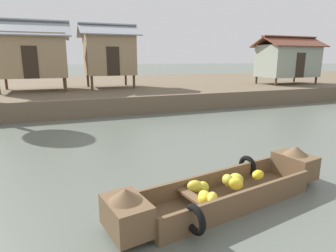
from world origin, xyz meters
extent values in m
plane|color=#596056|center=(0.00, 10.00, 0.00)|extent=(300.00, 300.00, 0.00)
cube|color=brown|center=(0.00, 24.52, 0.47)|extent=(160.00, 20.00, 0.95)
cube|color=brown|center=(-0.13, 4.65, 0.06)|extent=(3.91, 1.78, 0.12)
cube|color=brown|center=(-0.23, 5.15, 0.30)|extent=(3.72, 0.77, 0.37)
cube|color=brown|center=(-0.04, 4.14, 0.30)|extent=(3.72, 0.77, 0.37)
cube|color=brown|center=(2.02, 5.05, 0.39)|extent=(0.77, 1.03, 0.54)
cone|color=brown|center=(2.02, 5.05, 0.76)|extent=(0.65, 0.65, 0.20)
cube|color=brown|center=(-2.29, 4.24, 0.39)|extent=(0.77, 1.03, 0.54)
cone|color=brown|center=(-2.29, 4.24, 0.76)|extent=(0.65, 0.65, 0.20)
cube|color=brown|center=(-0.92, 4.50, 0.32)|extent=(0.38, 1.01, 0.05)
torus|color=black|center=(0.99, 5.50, 0.34)|extent=(0.21, 0.53, 0.52)
torus|color=black|center=(-1.26, 3.79, 0.34)|extent=(0.21, 0.53, 0.52)
ellipsoid|color=yellow|center=(-0.83, 4.30, 0.36)|extent=(0.24, 0.28, 0.21)
ellipsoid|color=yellow|center=(-0.68, 4.25, 0.38)|extent=(0.36, 0.39, 0.25)
ellipsoid|color=gold|center=(0.21, 4.80, 0.41)|extent=(0.32, 0.37, 0.23)
ellipsoid|color=yellow|center=(-0.76, 4.39, 0.37)|extent=(0.27, 0.33, 0.24)
ellipsoid|color=yellow|center=(0.07, 4.61, 0.40)|extent=(0.35, 0.34, 0.25)
ellipsoid|color=gold|center=(-0.76, 4.82, 0.39)|extent=(0.38, 0.34, 0.25)
ellipsoid|color=gold|center=(0.00, 4.81, 0.41)|extent=(0.28, 0.34, 0.25)
ellipsoid|color=yellow|center=(-0.60, 4.78, 0.36)|extent=(0.32, 0.29, 0.25)
ellipsoid|color=yellow|center=(0.86, 4.92, 0.36)|extent=(0.41, 0.36, 0.20)
cylinder|color=#4C3826|center=(-2.74, 18.31, 1.37)|extent=(0.16, 0.16, 0.84)
cylinder|color=#4C3826|center=(-6.25, 21.08, 1.37)|extent=(0.16, 0.16, 0.84)
cylinder|color=#4C3826|center=(-2.74, 21.08, 1.37)|extent=(0.16, 0.16, 0.84)
cube|color=#9E8460|center=(-4.50, 19.69, 3.06)|extent=(3.91, 3.17, 2.55)
cube|color=#2D2319|center=(-4.50, 18.09, 2.69)|extent=(0.80, 0.04, 1.80)
cube|color=#9399A0|center=(-4.50, 18.90, 4.63)|extent=(4.61, 2.07, 1.06)
cube|color=#9399A0|center=(-4.50, 20.49, 4.63)|extent=(4.61, 2.07, 1.06)
cylinder|color=#4C3826|center=(-1.14, 18.84, 1.39)|extent=(0.16, 0.16, 0.87)
cylinder|color=#4C3826|center=(1.58, 18.84, 1.39)|extent=(0.16, 0.16, 0.87)
cylinder|color=#4C3826|center=(-1.14, 21.30, 1.39)|extent=(0.16, 0.16, 0.87)
cylinder|color=#4C3826|center=(1.58, 21.30, 1.39)|extent=(0.16, 0.16, 0.87)
cube|color=#9E8460|center=(0.22, 20.07, 3.15)|extent=(3.13, 2.86, 2.65)
cube|color=#2D2319|center=(0.22, 18.62, 2.72)|extent=(0.80, 0.04, 1.80)
cube|color=#9399A0|center=(0.22, 19.35, 4.72)|extent=(3.83, 1.93, 0.85)
cube|color=#9399A0|center=(0.22, 20.79, 4.72)|extent=(3.83, 1.93, 0.85)
cylinder|color=#4C3826|center=(11.73, 16.98, 1.23)|extent=(0.16, 0.16, 0.56)
cylinder|color=#4C3826|center=(15.59, 16.98, 1.23)|extent=(0.16, 0.16, 0.56)
cylinder|color=#4C3826|center=(11.73, 19.23, 1.23)|extent=(0.16, 0.16, 0.56)
cylinder|color=#4C3826|center=(15.59, 19.23, 1.23)|extent=(0.16, 0.16, 0.56)
cube|color=gray|center=(13.66, 18.10, 2.71)|extent=(4.26, 2.64, 2.40)
cube|color=#2D2319|center=(13.66, 16.76, 2.41)|extent=(0.80, 0.04, 1.80)
cube|color=brown|center=(13.66, 17.44, 4.15)|extent=(4.96, 1.81, 0.84)
cube|color=brown|center=(13.66, 18.76, 4.15)|extent=(4.96, 1.81, 0.84)
camera|label=1|loc=(-3.16, 0.03, 2.89)|focal=30.75mm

